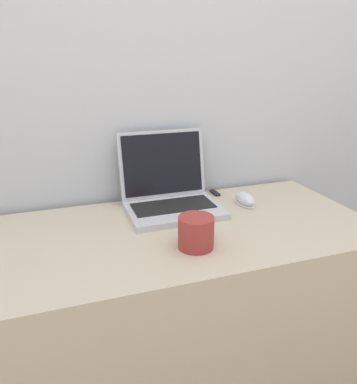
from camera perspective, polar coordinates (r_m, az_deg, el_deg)
The scene contains 6 objects.
wall_back at distance 1.35m, azimuth -4.77°, elevation 19.96°, with size 7.00×0.04×2.50m.
desk at distance 1.36m, azimuth 0.04°, elevation -20.05°, with size 1.22×0.58×0.75m.
laptop at distance 1.28m, azimuth -1.34°, elevation 0.04°, with size 0.31×0.28×0.25m.
drink_cup at distance 1.02m, azimuth 2.68°, elevation -6.06°, with size 0.10×0.10×0.09m.
computer_mouse at distance 1.35m, azimuth 10.06°, elevation -1.08°, with size 0.06×0.11×0.04m.
usb_stick at distance 1.44m, azimuth 5.55°, elevation -0.13°, with size 0.02×0.06×0.01m.
Camera 1 is at (-0.34, -0.69, 1.25)m, focal length 35.00 mm.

